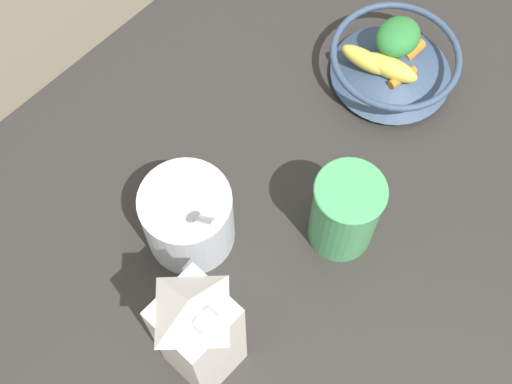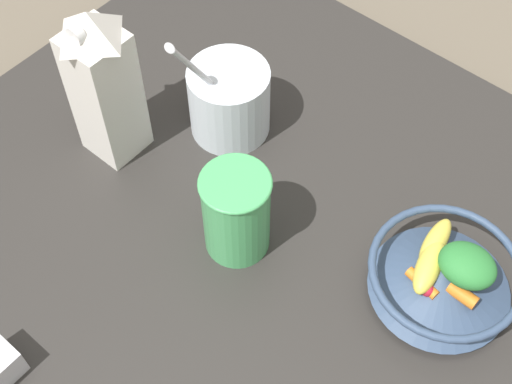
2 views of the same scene
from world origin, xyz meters
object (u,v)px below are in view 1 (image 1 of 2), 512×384
object	(u,v)px
fruit_bowl	(393,61)
milk_carton	(199,333)
drinking_cup	(345,211)
yogurt_tub	(188,216)

from	to	relation	value
fruit_bowl	milk_carton	distance (m)	0.49
fruit_bowl	drinking_cup	xyz separation A→B (m)	(-0.24, -0.11, 0.03)
yogurt_tub	drinking_cup	distance (m)	0.20
fruit_bowl	milk_carton	size ratio (longest dim) A/B	0.77
milk_carton	yogurt_tub	size ratio (longest dim) A/B	1.17
yogurt_tub	milk_carton	bearing A→B (deg)	-128.52
yogurt_tub	drinking_cup	world-z (taller)	yogurt_tub
yogurt_tub	drinking_cup	bearing A→B (deg)	-45.85
fruit_bowl	drinking_cup	distance (m)	0.26
milk_carton	yogurt_tub	bearing A→B (deg)	51.48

